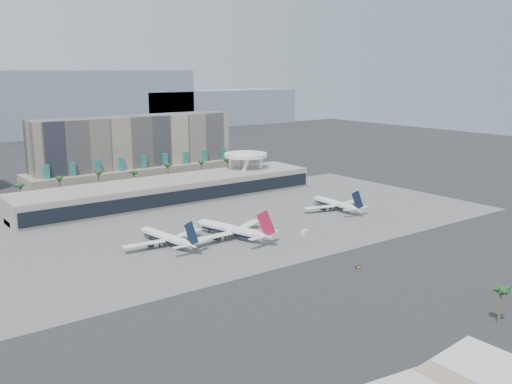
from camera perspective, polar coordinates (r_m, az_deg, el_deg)
ground at (r=228.04m, az=4.74°, el=-5.92°), size 900.00×900.00×0.00m
apron_pad at (r=269.97m, az=-2.98°, el=-3.02°), size 260.00×130.00×0.06m
mountain_ridge at (r=656.51m, az=-21.55°, el=7.73°), size 680.00×60.00×70.00m
hotel at (r=374.10m, az=-11.93°, el=3.61°), size 140.00×30.00×42.00m
terminal at (r=314.42m, az=-8.54°, el=0.24°), size 170.00×32.50×14.50m
saucer_structure at (r=346.00m, az=-1.03°, el=3.47°), size 26.00×26.00×21.89m
palm_row at (r=347.57m, az=-10.29°, el=1.98°), size 157.80×2.80×13.10m
airliner_left at (r=236.11m, az=-8.93°, el=-4.52°), size 37.92×39.27×13.60m
airliner_centre at (r=243.46m, az=-2.44°, el=-3.78°), size 41.48×43.02×15.18m
airliner_right at (r=294.50m, az=7.93°, el=-1.18°), size 37.05×38.19×13.18m
service_vehicle_a at (r=255.87m, az=-6.59°, el=-3.67°), size 5.15×2.93×2.40m
service_vehicle_b at (r=250.52m, az=4.92°, el=-4.04°), size 4.16×3.19×1.89m
taxiway_sign at (r=211.30m, az=10.19°, el=-7.42°), size 2.09×0.66×0.94m
near_palm_a at (r=176.07m, az=23.29°, el=-9.43°), size 6.00×6.00×11.57m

